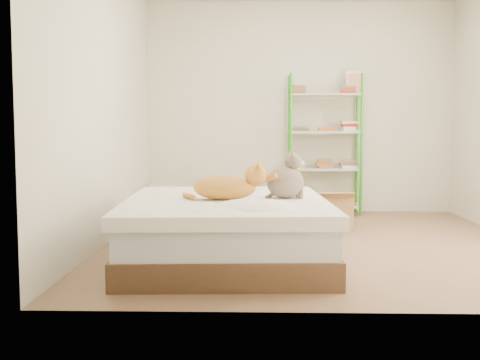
{
  "coord_description": "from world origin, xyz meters",
  "views": [
    {
      "loc": [
        -0.54,
        -5.47,
        1.06
      ],
      "look_at": [
        -0.67,
        -0.48,
        0.62
      ],
      "focal_mm": 45.0,
      "sensor_mm": 36.0,
      "label": 1
    }
  ],
  "objects_px": {
    "orange_cat": "(225,185)",
    "grey_cat": "(285,175)",
    "bed": "(226,230)",
    "shelf_unit": "(325,146)",
    "white_bin": "(163,200)",
    "cardboard_box": "(326,212)"
  },
  "relations": [
    {
      "from": "grey_cat",
      "to": "white_bin",
      "type": "xyz_separation_m",
      "value": [
        -1.35,
        2.39,
        -0.49
      ]
    },
    {
      "from": "shelf_unit",
      "to": "white_bin",
      "type": "xyz_separation_m",
      "value": [
        -1.96,
        -0.22,
        -0.64
      ]
    },
    {
      "from": "cardboard_box",
      "to": "white_bin",
      "type": "xyz_separation_m",
      "value": [
        -1.85,
        0.88,
        0.01
      ]
    },
    {
      "from": "orange_cat",
      "to": "white_bin",
      "type": "distance_m",
      "value": 2.68
    },
    {
      "from": "orange_cat",
      "to": "cardboard_box",
      "type": "bearing_deg",
      "value": 61.59
    },
    {
      "from": "grey_cat",
      "to": "shelf_unit",
      "type": "height_order",
      "value": "shelf_unit"
    },
    {
      "from": "bed",
      "to": "white_bin",
      "type": "distance_m",
      "value": 2.6
    },
    {
      "from": "orange_cat",
      "to": "shelf_unit",
      "type": "relative_size",
      "value": 0.33
    },
    {
      "from": "orange_cat",
      "to": "grey_cat",
      "type": "distance_m",
      "value": 0.49
    },
    {
      "from": "white_bin",
      "to": "cardboard_box",
      "type": "bearing_deg",
      "value": -25.33
    },
    {
      "from": "white_bin",
      "to": "grey_cat",
      "type": "bearing_deg",
      "value": -60.59
    },
    {
      "from": "grey_cat",
      "to": "orange_cat",
      "type": "bearing_deg",
      "value": 91.42
    },
    {
      "from": "grey_cat",
      "to": "bed",
      "type": "bearing_deg",
      "value": 84.38
    },
    {
      "from": "orange_cat",
      "to": "shelf_unit",
      "type": "bearing_deg",
      "value": 70.95
    },
    {
      "from": "orange_cat",
      "to": "white_bin",
      "type": "xyz_separation_m",
      "value": [
        -0.87,
        2.5,
        -0.43
      ]
    },
    {
      "from": "bed",
      "to": "orange_cat",
      "type": "distance_m",
      "value": 0.37
    },
    {
      "from": "cardboard_box",
      "to": "shelf_unit",
      "type": "bearing_deg",
      "value": 84.71
    },
    {
      "from": "grey_cat",
      "to": "white_bin",
      "type": "relative_size",
      "value": 1.0
    },
    {
      "from": "bed",
      "to": "orange_cat",
      "type": "height_order",
      "value": "orange_cat"
    },
    {
      "from": "white_bin",
      "to": "shelf_unit",
      "type": "bearing_deg",
      "value": 6.34
    },
    {
      "from": "orange_cat",
      "to": "grey_cat",
      "type": "bearing_deg",
      "value": 16.04
    },
    {
      "from": "cardboard_box",
      "to": "orange_cat",
      "type": "bearing_deg",
      "value": -120.96
    }
  ]
}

